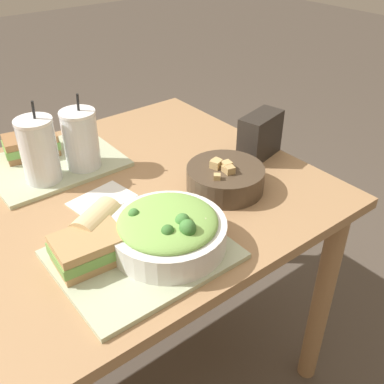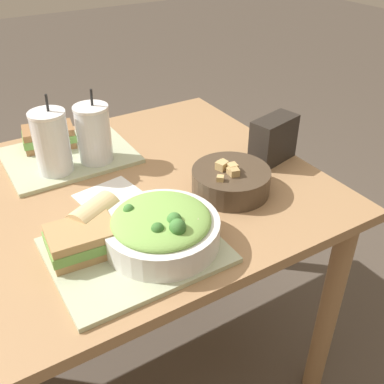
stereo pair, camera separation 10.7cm
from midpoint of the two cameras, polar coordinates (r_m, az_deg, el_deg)
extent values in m
plane|color=#4C4238|center=(1.72, -8.11, -21.98)|extent=(12.00, 12.00, 0.00)
cube|color=#A37A51|center=(1.20, -10.82, -1.54)|extent=(1.26, 0.90, 0.03)
cylinder|color=#A37A51|center=(1.48, 19.00, -14.29)|extent=(0.06, 0.06, 0.72)
cylinder|color=#A37A51|center=(1.91, 1.82, 0.03)|extent=(0.06, 0.06, 0.72)
cube|color=#B2BC99|center=(1.00, -4.12, -7.52)|extent=(0.37, 0.30, 0.01)
cube|color=#B2BC99|center=(1.40, -13.25, 4.46)|extent=(0.37, 0.30, 0.01)
cylinder|color=white|center=(0.99, -0.78, -5.22)|extent=(0.26, 0.26, 0.06)
ellipsoid|color=#7FB251|center=(0.97, -0.79, -3.63)|extent=(0.22, 0.22, 0.04)
sphere|color=#427F38|center=(0.92, 1.51, -4.59)|extent=(0.04, 0.04, 0.04)
sphere|color=#427F38|center=(0.98, -4.97, -2.33)|extent=(0.02, 0.02, 0.02)
sphere|color=#38702D|center=(0.91, 1.57, -4.82)|extent=(0.03, 0.03, 0.03)
sphere|color=#427F38|center=(0.94, 0.99, -3.66)|extent=(0.03, 0.03, 0.03)
sphere|color=#38702D|center=(0.92, -1.06, -4.84)|extent=(0.03, 0.03, 0.03)
cube|color=beige|center=(0.98, -0.66, -2.62)|extent=(0.04, 0.04, 0.01)
cube|color=beige|center=(0.95, 2.04, -3.91)|extent=(0.06, 0.05, 0.01)
cylinder|color=#473828|center=(1.20, 7.52, 1.35)|extent=(0.21, 0.21, 0.06)
cylinder|color=brown|center=(1.18, 7.61, 2.37)|extent=(0.19, 0.19, 0.01)
cube|color=tan|center=(1.18, 6.39, 3.19)|extent=(0.03, 0.03, 0.03)
cube|color=tan|center=(1.17, 7.75, 2.95)|extent=(0.03, 0.03, 0.02)
cube|color=tan|center=(1.15, 8.04, 2.34)|extent=(0.03, 0.03, 0.02)
cube|color=tan|center=(1.19, 6.50, 3.39)|extent=(0.03, 0.03, 0.02)
cube|color=tan|center=(1.16, 7.63, 2.51)|extent=(0.02, 0.02, 0.02)
cube|color=tan|center=(1.13, 6.33, 1.57)|extent=(0.02, 0.02, 0.02)
cube|color=tan|center=(1.00, -10.61, -7.13)|extent=(0.15, 0.11, 0.02)
cube|color=#6B9E47|center=(0.98, -10.74, -6.16)|extent=(0.16, 0.12, 0.02)
cube|color=tan|center=(0.97, -10.87, -5.15)|extent=(0.15, 0.11, 0.02)
cylinder|color=#DBBC84|center=(1.04, -9.43, -3.22)|extent=(0.14, 0.12, 0.08)
cylinder|color=beige|center=(1.07, -7.64, -1.78)|extent=(0.04, 0.07, 0.07)
cube|color=olive|center=(1.45, -15.56, 5.95)|extent=(0.16, 0.12, 0.02)
cube|color=#6B9E47|center=(1.44, -15.68, 6.73)|extent=(0.17, 0.12, 0.02)
cube|color=olive|center=(1.43, -15.82, 7.51)|extent=(0.16, 0.12, 0.02)
cylinder|color=silver|center=(1.27, -15.09, 5.88)|extent=(0.10, 0.10, 0.17)
cylinder|color=black|center=(1.28, -15.02, 5.44)|extent=(0.09, 0.09, 0.14)
cylinder|color=white|center=(1.24, -15.69, 9.52)|extent=(0.10, 0.10, 0.01)
cylinder|color=black|center=(1.23, -15.54, 10.64)|extent=(0.01, 0.01, 0.06)
cylinder|color=silver|center=(1.31, -10.07, 7.07)|extent=(0.10, 0.10, 0.16)
cylinder|color=#701E47|center=(1.31, -10.03, 6.66)|extent=(0.09, 0.09, 0.13)
cylinder|color=white|center=(1.28, -10.44, 10.45)|extent=(0.10, 0.10, 0.01)
cylinder|color=black|center=(1.27, -10.24, 11.53)|extent=(0.01, 0.01, 0.06)
cube|color=#28231E|center=(1.35, 12.56, 6.46)|extent=(0.16, 0.10, 0.13)
cube|color=white|center=(1.20, -8.21, -0.33)|extent=(0.17, 0.13, 0.00)
camera|label=1|loc=(0.05, -87.14, 1.88)|focal=42.00mm
camera|label=2|loc=(0.05, 92.86, -1.88)|focal=42.00mm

